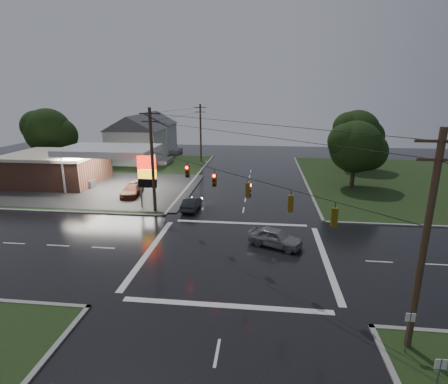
# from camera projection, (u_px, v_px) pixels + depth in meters

# --- Properties ---
(ground) EXTENTS (120.00, 120.00, 0.00)m
(ground) POSITION_uv_depth(u_px,v_px,m) (235.00, 254.00, 27.77)
(ground) COLOR black
(ground) RESTS_ON ground
(grass_nw) EXTENTS (36.00, 36.00, 0.08)m
(grass_nw) POSITION_uv_depth(u_px,v_px,m) (86.00, 174.00, 55.42)
(grass_nw) COLOR black
(grass_nw) RESTS_ON ground
(grass_ne) EXTENTS (36.00, 36.00, 0.08)m
(grass_ne) POSITION_uv_depth(u_px,v_px,m) (432.00, 183.00, 49.80)
(grass_ne) COLOR black
(grass_ne) RESTS_ON ground
(gas_station) EXTENTS (26.20, 18.00, 5.60)m
(gas_station) POSITION_uv_depth(u_px,v_px,m) (64.00, 166.00, 48.68)
(gas_station) COLOR #2D2D2D
(gas_station) RESTS_ON ground
(pylon_sign) EXTENTS (2.00, 0.35, 6.00)m
(pylon_sign) POSITION_uv_depth(u_px,v_px,m) (147.00, 173.00, 37.85)
(pylon_sign) COLOR #59595E
(pylon_sign) RESTS_ON ground
(utility_pole_nw) EXTENTS (2.20, 0.32, 11.00)m
(utility_pole_nw) POSITION_uv_depth(u_px,v_px,m) (152.00, 159.00, 36.32)
(utility_pole_nw) COLOR #382619
(utility_pole_nw) RESTS_ON ground
(utility_pole_se) EXTENTS (2.20, 0.32, 11.00)m
(utility_pole_se) POSITION_uv_depth(u_px,v_px,m) (425.00, 243.00, 16.10)
(utility_pole_se) COLOR #382619
(utility_pole_se) RESTS_ON ground
(utility_pole_n) EXTENTS (2.20, 0.32, 10.50)m
(utility_pole_n) POSITION_uv_depth(u_px,v_px,m) (201.00, 132.00, 63.63)
(utility_pole_n) COLOR #382619
(utility_pole_n) RESTS_ON ground
(traffic_signals) EXTENTS (26.87, 26.87, 1.47)m
(traffic_signals) POSITION_uv_depth(u_px,v_px,m) (236.00, 175.00, 25.98)
(traffic_signals) COLOR black
(traffic_signals) RESTS_ON ground
(house_near) EXTENTS (11.05, 8.48, 8.60)m
(house_near) POSITION_uv_depth(u_px,v_px,m) (137.00, 139.00, 63.24)
(house_near) COLOR silver
(house_near) RESTS_ON ground
(house_far) EXTENTS (11.05, 8.48, 8.60)m
(house_far) POSITION_uv_depth(u_px,v_px,m) (152.00, 132.00, 74.82)
(house_far) COLOR silver
(house_far) RESTS_ON ground
(tree_nw_behind) EXTENTS (8.93, 7.60, 10.00)m
(tree_nw_behind) POSITION_uv_depth(u_px,v_px,m) (49.00, 131.00, 58.41)
(tree_nw_behind) COLOR black
(tree_nw_behind) RESTS_ON ground
(tree_ne_near) EXTENTS (7.99, 6.80, 8.98)m
(tree_ne_near) POSITION_uv_depth(u_px,v_px,m) (357.00, 147.00, 45.74)
(tree_ne_near) COLOR black
(tree_ne_near) RESTS_ON ground
(tree_ne_far) EXTENTS (8.46, 7.20, 9.80)m
(tree_ne_far) POSITION_uv_depth(u_px,v_px,m) (358.00, 133.00, 56.72)
(tree_ne_far) COLOR black
(tree_ne_far) RESTS_ON ground
(car_north) EXTENTS (1.67, 4.27, 1.39)m
(car_north) POSITION_uv_depth(u_px,v_px,m) (192.00, 203.00, 38.30)
(car_north) COLOR #202328
(car_north) RESTS_ON ground
(car_crossing) EXTENTS (4.89, 3.51, 1.55)m
(car_crossing) POSITION_uv_depth(u_px,v_px,m) (275.00, 237.00, 29.11)
(car_crossing) COLOR gray
(car_crossing) RESTS_ON ground
(car_pump) EXTENTS (2.41, 5.14, 1.45)m
(car_pump) POSITION_uv_depth(u_px,v_px,m) (132.00, 190.00, 43.39)
(car_pump) COLOR #5A2614
(car_pump) RESTS_ON ground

